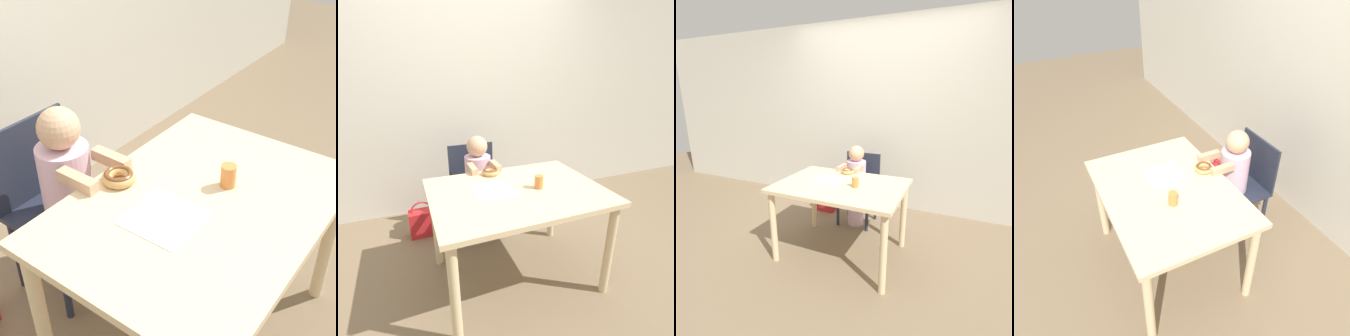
# 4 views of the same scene
# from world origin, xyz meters

# --- Properties ---
(ground_plane) EXTENTS (12.00, 12.00, 0.00)m
(ground_plane) POSITION_xyz_m (0.00, 0.00, 0.00)
(ground_plane) COLOR #7A664C
(wall_back) EXTENTS (8.00, 0.05, 2.50)m
(wall_back) POSITION_xyz_m (0.00, 1.37, 1.25)
(wall_back) COLOR beige
(wall_back) RESTS_ON ground_plane
(dining_table) EXTENTS (1.19, 0.87, 0.74)m
(dining_table) POSITION_xyz_m (0.00, 0.00, 0.64)
(dining_table) COLOR beige
(dining_table) RESTS_ON ground_plane
(chair) EXTENTS (0.44, 0.40, 0.86)m
(chair) POSITION_xyz_m (-0.10, 0.75, 0.46)
(chair) COLOR #232838
(chair) RESTS_ON ground_plane
(child_figure) EXTENTS (0.25, 0.40, 0.99)m
(child_figure) POSITION_xyz_m (-0.10, 0.63, 0.51)
(child_figure) COLOR silver
(child_figure) RESTS_ON ground_plane
(donut) EXTENTS (0.14, 0.14, 0.05)m
(donut) POSITION_xyz_m (-0.08, 0.34, 0.77)
(donut) COLOR tan
(donut) RESTS_ON dining_table
(napkin) EXTENTS (0.26, 0.26, 0.00)m
(napkin) POSITION_xyz_m (-0.16, 0.06, 0.75)
(napkin) COLOR white
(napkin) RESTS_ON dining_table
(handbag) EXTENTS (0.24, 0.14, 0.36)m
(handbag) POSITION_xyz_m (-0.62, 0.84, 0.14)
(handbag) COLOR red
(handbag) RESTS_ON ground_plane
(cup) EXTENTS (0.06, 0.06, 0.09)m
(cup) POSITION_xyz_m (0.15, -0.03, 0.79)
(cup) COLOR orange
(cup) RESTS_ON dining_table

